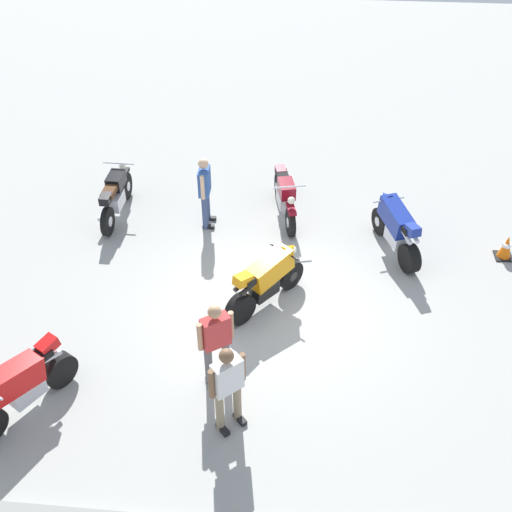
# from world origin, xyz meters

# --- Properties ---
(ground_plane) EXTENTS (40.00, 40.00, 0.00)m
(ground_plane) POSITION_xyz_m (0.00, 0.00, 0.00)
(ground_plane) COLOR #9E9E99
(motorcycle_red_sportbike) EXTENTS (1.17, 1.77, 1.14)m
(motorcycle_red_sportbike) POSITION_xyz_m (3.68, 2.81, 0.59)
(motorcycle_red_sportbike) COLOR black
(motorcycle_red_sportbike) RESTS_ON ground
(motorcycle_orange_sportbike) EXTENTS (1.39, 1.63, 1.14)m
(motorcycle_orange_sportbike) POSITION_xyz_m (0.10, -0.02, 0.59)
(motorcycle_orange_sportbike) COLOR black
(motorcycle_orange_sportbike) RESTS_ON ground
(motorcycle_black_cruiser) EXTENTS (0.70, 2.09, 1.09)m
(motorcycle_black_cruiser) POSITION_xyz_m (3.69, -2.66, 0.52)
(motorcycle_black_cruiser) COLOR black
(motorcycle_black_cruiser) RESTS_ON ground
(motorcycle_maroon_cruiser) EXTENTS (0.76, 2.06, 1.09)m
(motorcycle_maroon_cruiser) POSITION_xyz_m (-0.09, -2.98, 0.52)
(motorcycle_maroon_cruiser) COLOR black
(motorcycle_maroon_cruiser) RESTS_ON ground
(motorcycle_blue_sportbike) EXTENTS (0.96, 1.89, 1.14)m
(motorcycle_blue_sportbike) POSITION_xyz_m (-2.44, -1.90, 0.59)
(motorcycle_blue_sportbike) COLOR black
(motorcycle_blue_sportbike) RESTS_ON ground
(person_in_blue_shirt) EXTENTS (0.31, 0.64, 1.65)m
(person_in_blue_shirt) POSITION_xyz_m (1.63, -2.50, 0.94)
(person_in_blue_shirt) COLOR #384772
(person_in_blue_shirt) RESTS_ON ground
(person_in_white_shirt) EXTENTS (0.55, 0.53, 1.64)m
(person_in_white_shirt) POSITION_xyz_m (0.46, 2.79, 0.93)
(person_in_white_shirt) COLOR gray
(person_in_white_shirt) RESTS_ON ground
(person_in_red_shirt) EXTENTS (0.57, 0.49, 1.62)m
(person_in_red_shirt) POSITION_xyz_m (0.76, 1.90, 0.92)
(person_in_red_shirt) COLOR #59595B
(person_in_red_shirt) RESTS_ON ground
(traffic_cone) EXTENTS (0.36, 0.36, 0.53)m
(traffic_cone) POSITION_xyz_m (-4.73, -1.87, 0.26)
(traffic_cone) COLOR black
(traffic_cone) RESTS_ON ground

